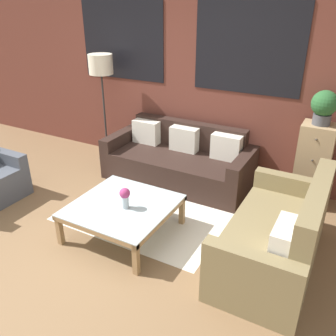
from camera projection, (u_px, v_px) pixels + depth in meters
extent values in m
plane|color=brown|center=(73.00, 250.00, 3.70)|extent=(16.00, 16.00, 0.00)
cube|color=brown|center=(181.00, 74.00, 5.02)|extent=(8.40, 0.08, 2.80)
cube|color=black|center=(122.00, 41.00, 5.22)|extent=(1.40, 0.01, 1.10)
cube|color=black|center=(248.00, 49.00, 4.40)|extent=(1.40, 0.01, 1.10)
cube|color=silver|center=(154.00, 206.00, 4.48)|extent=(1.92, 1.74, 0.00)
cube|color=black|center=(175.00, 170.00, 4.94)|extent=(1.71, 0.72, 0.40)
cube|color=black|center=(189.00, 147.00, 5.21)|extent=(1.71, 0.16, 0.78)
cube|color=black|center=(122.00, 150.00, 5.37)|extent=(0.16, 0.88, 0.58)
cube|color=black|center=(242.00, 177.00, 4.56)|extent=(0.16, 0.88, 0.58)
cube|color=silver|center=(146.00, 132.00, 5.27)|extent=(0.40, 0.16, 0.34)
cube|color=beige|center=(184.00, 139.00, 5.00)|extent=(0.40, 0.16, 0.34)
cube|color=silver|center=(226.00, 147.00, 4.73)|extent=(0.40, 0.16, 0.34)
cube|color=olive|center=(263.00, 242.00, 3.48)|extent=(0.64, 1.34, 0.42)
cube|color=olive|center=(310.00, 232.00, 3.20)|extent=(0.16, 1.34, 0.92)
cube|color=olive|center=(289.00, 201.00, 3.99)|extent=(0.80, 0.14, 0.62)
cube|color=olive|center=(250.00, 285.00, 2.82)|extent=(0.80, 0.14, 0.62)
cube|color=silver|center=(283.00, 242.00, 2.86)|extent=(0.16, 0.40, 0.34)
cube|color=#474C56|center=(5.00, 169.00, 4.79)|extent=(0.80, 0.14, 0.56)
cube|color=silver|center=(123.00, 205.00, 3.81)|extent=(1.03, 1.03, 0.01)
cube|color=#99754C|center=(93.00, 231.00, 3.44)|extent=(1.03, 0.05, 0.05)
cube|color=#99754C|center=(147.00, 188.00, 4.21)|extent=(1.03, 0.05, 0.05)
cube|color=#99754C|center=(87.00, 196.00, 4.04)|extent=(0.05, 1.03, 0.05)
cube|color=#99754C|center=(162.00, 220.00, 3.61)|extent=(0.05, 1.03, 0.05)
cube|color=#99754C|center=(60.00, 229.00, 3.72)|extent=(0.05, 0.05, 0.35)
cube|color=#99754C|center=(136.00, 258.00, 3.31)|extent=(0.05, 0.05, 0.35)
cube|color=#99754C|center=(114.00, 190.00, 4.48)|extent=(0.05, 0.06, 0.35)
cube|color=#99754C|center=(182.00, 210.00, 4.06)|extent=(0.05, 0.06, 0.35)
cylinder|color=#2D2D2D|center=(108.00, 157.00, 5.81)|extent=(0.28, 0.28, 0.02)
cylinder|color=#2D2D2D|center=(105.00, 118.00, 5.52)|extent=(0.03, 0.03, 1.33)
cylinder|color=beige|center=(101.00, 64.00, 5.16)|extent=(0.35, 0.35, 0.29)
cube|color=tan|center=(313.00, 165.00, 4.35)|extent=(0.39, 0.34, 1.04)
sphere|color=#38332D|center=(316.00, 140.00, 4.05)|extent=(0.02, 0.02, 0.02)
sphere|color=#38332D|center=(312.00, 160.00, 4.16)|extent=(0.02, 0.02, 0.02)
sphere|color=#38332D|center=(308.00, 180.00, 4.27)|extent=(0.02, 0.02, 0.02)
sphere|color=#38332D|center=(305.00, 199.00, 4.38)|extent=(0.02, 0.02, 0.02)
cylinder|color=#47474C|center=(322.00, 119.00, 4.10)|extent=(0.20, 0.20, 0.12)
sphere|color=#285B2D|center=(325.00, 103.00, 4.02)|extent=(0.30, 0.30, 0.30)
cylinder|color=#ADBCC6|center=(125.00, 202.00, 3.73)|extent=(0.07, 0.07, 0.14)
sphere|color=#9E3366|center=(125.00, 193.00, 3.68)|extent=(0.11, 0.11, 0.11)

